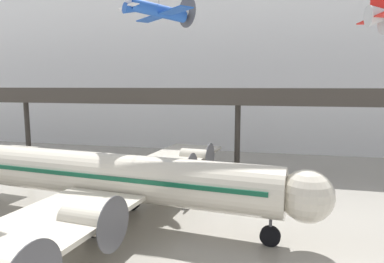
% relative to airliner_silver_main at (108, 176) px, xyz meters
% --- Properties ---
extents(hangar_back_wall, '(140.00, 3.00, 27.91)m').
position_rel_airliner_silver_main_xyz_m(hangar_back_wall, '(7.53, 30.90, 10.50)').
color(hangar_back_wall, silver).
rests_on(hangar_back_wall, ground).
extents(mezzanine_walkway, '(110.00, 3.20, 9.80)m').
position_rel_airliner_silver_main_xyz_m(mezzanine_walkway, '(7.53, 18.80, 4.70)').
color(mezzanine_walkway, '#38332D').
rests_on(mezzanine_walkway, ground).
extents(airliner_silver_main, '(31.56, 35.97, 9.81)m').
position_rel_airliner_silver_main_xyz_m(airliner_silver_main, '(0.00, 0.00, 0.00)').
color(airliner_silver_main, beige).
rests_on(airliner_silver_main, ground).
extents(suspended_plane_blue_trainer, '(6.78, 6.69, 6.51)m').
position_rel_airliner_silver_main_xyz_m(suspended_plane_blue_trainer, '(1.73, 7.06, 13.11)').
color(suspended_plane_blue_trainer, '#1E4CAD').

